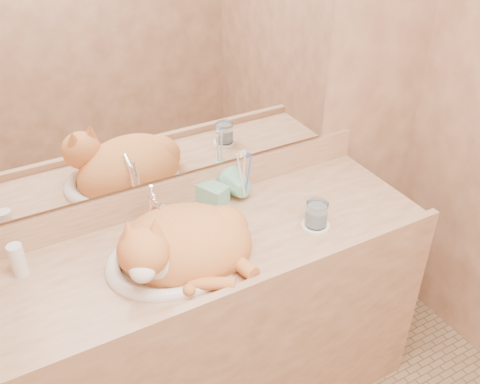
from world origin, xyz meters
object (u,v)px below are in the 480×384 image
toothbrush_cup (245,191)px  water_glass (317,214)px  cat (180,243)px  sink_basin (175,242)px  soap_dispenser (224,188)px  vanity_counter (211,330)px

toothbrush_cup → water_glass: 0.29m
cat → toothbrush_cup: 0.39m
sink_basin → water_glass: bearing=2.9°
toothbrush_cup → soap_dispenser: bearing=169.0°
cat → toothbrush_cup: (0.34, 0.19, -0.02)m
vanity_counter → sink_basin: (-0.12, -0.02, 0.50)m
cat → vanity_counter: bearing=38.6°
soap_dispenser → water_glass: 0.35m
vanity_counter → water_glass: (0.38, -0.10, 0.48)m
vanity_counter → cat: cat is taller
cat → water_glass: cat is taller
vanity_counter → water_glass: 0.62m
soap_dispenser → water_glass: (0.23, -0.27, -0.03)m
sink_basin → cat: (0.01, -0.02, 0.01)m
cat → soap_dispenser: bearing=56.8°
toothbrush_cup → cat: bearing=-150.9°
sink_basin → vanity_counter: bearing=21.2°
toothbrush_cup → water_glass: size_ratio=1.23×
sink_basin → water_glass: size_ratio=4.96×
water_glass → vanity_counter: bearing=165.6°
sink_basin → soap_dispenser: 0.33m
water_glass → sink_basin: bearing=171.2°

